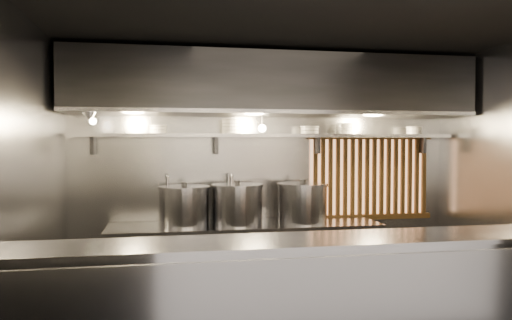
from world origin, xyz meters
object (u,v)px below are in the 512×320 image
object	(u,v)px
stock_pot_left	(184,206)
stock_pot_mid	(237,204)
stock_pot_right	(303,203)
pendant_bulb	(262,128)
heat_lamp	(90,115)

from	to	relation	value
stock_pot_left	stock_pot_mid	bearing A→B (deg)	-2.44
stock_pot_left	stock_pot_right	world-z (taller)	stock_pot_right
stock_pot_left	stock_pot_right	size ratio (longest dim) A/B	1.17
stock_pot_mid	stock_pot_right	size ratio (longest dim) A/B	1.13
stock_pot_left	pendant_bulb	bearing A→B (deg)	2.84
pendant_bulb	stock_pot_left	world-z (taller)	pendant_bulb
stock_pot_mid	stock_pot_right	world-z (taller)	same
heat_lamp	stock_pot_mid	xyz separation A→B (m)	(1.51, 0.28, -0.94)
pendant_bulb	heat_lamp	bearing A→B (deg)	-169.00
heat_lamp	stock_pot_left	xyz separation A→B (m)	(0.93, 0.31, -0.95)
stock_pot_right	pendant_bulb	bearing A→B (deg)	169.49
pendant_bulb	stock_pot_right	bearing A→B (deg)	-10.51
pendant_bulb	stock_pot_mid	bearing A→B (deg)	-166.94
heat_lamp	stock_pot_left	world-z (taller)	heat_lamp
pendant_bulb	stock_pot_right	size ratio (longest dim) A/B	0.30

